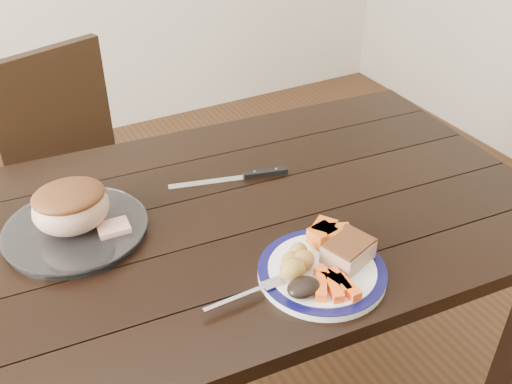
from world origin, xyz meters
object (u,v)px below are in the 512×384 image
chair_far (80,172)px  dinner_plate (322,272)px  roast_joint (71,208)px  pork_slice (348,252)px  carving_knife (251,175)px  serving_platter (76,231)px  dining_table (224,243)px  fork (250,293)px

chair_far → dinner_plate: size_ratio=3.43×
chair_far → dinner_plate: (0.29, -1.03, 0.23)m
chair_far → roast_joint: size_ratio=5.41×
chair_far → pork_slice: (0.35, -1.03, 0.27)m
dinner_plate → pork_slice: (0.06, -0.01, 0.03)m
chair_far → carving_knife: bearing=100.0°
serving_platter → roast_joint: size_ratio=1.86×
dining_table → pork_slice: bearing=-63.5°
dinner_plate → roast_joint: size_ratio=1.58×
pork_slice → carving_knife: size_ratio=0.31×
chair_far → fork: 1.06m
dinner_plate → carving_knife: dinner_plate is taller
pork_slice → roast_joint: (-0.48, 0.39, 0.03)m
chair_far → pork_slice: size_ratio=9.55×
dining_table → chair_far: 0.77m
serving_platter → pork_slice: 0.62m
roast_joint → carving_knife: bearing=2.9°
dinner_plate → carving_knife: size_ratio=0.86×
dining_table → fork: bearing=-105.0°
pork_slice → fork: 0.23m
fork → serving_platter: bearing=122.8°
dining_table → carving_knife: carving_knife is taller
serving_platter → pork_slice: (0.48, -0.39, 0.03)m
dinner_plate → roast_joint: bearing=137.5°
carving_knife → dinner_plate: bearing=-82.0°
fork → roast_joint: bearing=122.8°
pork_slice → serving_platter: bearing=140.9°
serving_platter → dining_table: bearing=-15.3°
serving_platter → pork_slice: size_ratio=3.28×
pork_slice → roast_joint: 0.62m
dinner_plate → roast_joint: 0.58m
pork_slice → roast_joint: roast_joint is taller
fork → roast_joint: size_ratio=1.04×
roast_joint → chair_far: bearing=78.7°
chair_far → serving_platter: (-0.13, -0.64, 0.23)m
dining_table → roast_joint: bearing=164.7°
fork → roast_joint: (-0.26, 0.38, 0.05)m
chair_far → roast_joint: bearing=59.8°
dining_table → serving_platter: serving_platter is taller
dinner_plate → carving_knife: (0.05, 0.41, -0.00)m
serving_platter → fork: fork is taller
dining_table → fork: 0.32m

